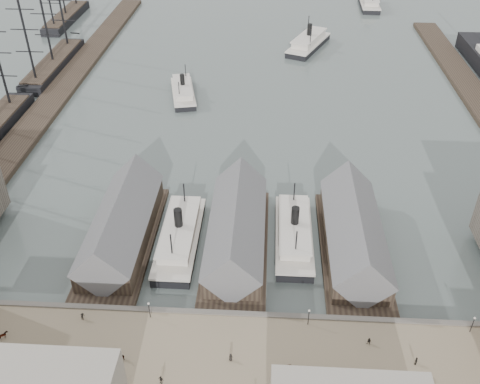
{
  "coord_description": "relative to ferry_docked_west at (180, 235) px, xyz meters",
  "views": [
    {
      "loc": [
        6.24,
        -75.76,
        80.19
      ],
      "look_at": [
        0.0,
        30.0,
        6.0
      ],
      "focal_mm": 40.0,
      "sensor_mm": 36.0,
      "label": 1
    }
  ],
  "objects": [
    {
      "name": "ground",
      "position": [
        13.0,
        -17.08,
        -2.42
      ],
      "size": [
        900.0,
        900.0,
        0.0
      ],
      "primitive_type": "plane",
      "color": "#4A5653",
      "rests_on": "ground"
    },
    {
      "name": "quay",
      "position": [
        13.0,
        -37.08,
        -1.42
      ],
      "size": [
        180.0,
        30.0,
        2.0
      ],
      "primitive_type": "cube",
      "color": "#7D6D54",
      "rests_on": "ground"
    },
    {
      "name": "seawall",
      "position": [
        13.0,
        -22.28,
        -1.27
      ],
      "size": [
        180.0,
        1.2,
        2.3
      ],
      "primitive_type": "cube",
      "color": "#59544C",
      "rests_on": "ground"
    },
    {
      "name": "west_wharf",
      "position": [
        -55.0,
        82.92,
        -1.62
      ],
      "size": [
        10.0,
        220.0,
        1.6
      ],
      "primitive_type": "cube",
      "color": "#2D231C",
      "rests_on": "ground"
    },
    {
      "name": "ferry_shed_west",
      "position": [
        -13.0,
        -0.2,
        2.22
      ],
      "size": [
        14.0,
        42.0,
        12.6
      ],
      "color": "#2D231C",
      "rests_on": "ground"
    },
    {
      "name": "ferry_shed_center",
      "position": [
        13.0,
        -0.2,
        2.22
      ],
      "size": [
        14.0,
        42.0,
        12.6
      ],
      "color": "#2D231C",
      "rests_on": "ground"
    },
    {
      "name": "ferry_shed_east",
      "position": [
        39.0,
        -0.2,
        2.22
      ],
      "size": [
        14.0,
        42.0,
        12.6
      ],
      "color": "#2D231C",
      "rests_on": "ground"
    },
    {
      "name": "lamp_post_near_w",
      "position": [
        -2.0,
        -24.08,
        2.29
      ],
      "size": [
        0.44,
        0.44,
        3.92
      ],
      "color": "black",
      "rests_on": "quay"
    },
    {
      "name": "lamp_post_near_e",
      "position": [
        28.0,
        -24.08,
        2.29
      ],
      "size": [
        0.44,
        0.44,
        3.92
      ],
      "color": "black",
      "rests_on": "quay"
    },
    {
      "name": "lamp_post_far_e",
      "position": [
        58.0,
        -24.08,
        2.29
      ],
      "size": [
        0.44,
        0.44,
        3.92
      ],
      "color": "black",
      "rests_on": "quay"
    },
    {
      "name": "ferry_docked_west",
      "position": [
        0.0,
        0.0,
        0.0
      ],
      "size": [
        8.68,
        28.92,
        10.33
      ],
      "color": "black",
      "rests_on": "ground"
    },
    {
      "name": "ferry_docked_east",
      "position": [
        26.0,
        2.68,
        -0.09
      ],
      "size": [
        8.36,
        27.85,
        9.95
      ],
      "color": "black",
      "rests_on": "ground"
    },
    {
      "name": "ferry_open_near",
      "position": [
        -10.86,
        78.81,
        -0.37
      ],
      "size": [
        12.4,
        25.54,
        8.76
      ],
      "rotation": [
        0.0,
        0.0,
        0.21
      ],
      "color": "black",
      "rests_on": "ground"
    },
    {
      "name": "ferry_open_mid",
      "position": [
        35.19,
        129.88,
        0.16
      ],
      "size": [
        20.57,
        31.94,
        10.99
      ],
      "rotation": [
        0.0,
        0.0,
        -0.4
      ],
      "color": "black",
      "rests_on": "ground"
    },
    {
      "name": "ferry_open_far",
      "position": [
        69.39,
        193.77,
        0.09
      ],
      "size": [
        10.07,
        30.29,
        10.71
      ],
      "rotation": [
        0.0,
        0.0,
        -0.04
      ],
      "color": "black",
      "rests_on": "ground"
    },
    {
      "name": "sailing_ship_mid",
      "position": [
        -64.58,
        100.56,
        0.16
      ],
      "size": [
        8.76,
        50.61,
        36.01
      ],
      "color": "black",
      "rests_on": "ground"
    },
    {
      "name": "sailing_ship_far",
      "position": [
        -79.31,
        160.14,
        0.08
      ],
      "size": [
        8.41,
        46.75,
        34.59
      ],
      "color": "black",
      "rests_on": "ground"
    },
    {
      "name": "horse_cart_center",
      "position": [
        -6.08,
        -34.31,
        0.38
      ],
      "size": [
        4.96,
        2.3,
        1.56
      ],
      "rotation": [
        0.0,
        0.0,
        1.33
      ],
      "color": "black",
      "rests_on": "quay"
    },
    {
      "name": "horse_cart_right",
      "position": [
        25.26,
        -35.83,
        0.34
      ],
      "size": [
        4.74,
        2.92,
        1.43
      ],
      "rotation": [
        0.0,
        0.0,
        1.92
      ],
      "color": "black",
      "rests_on": "quay"
    },
    {
      "name": "pedestrian_2",
      "position": [
        -14.64,
        -25.4,
        0.4
      ],
      "size": [
        0.9,
        1.19,
        1.64
      ],
      "primitive_type": "imported",
      "rotation": [
        0.0,
        0.0,
        1.26
      ],
      "color": "black",
      "rests_on": "quay"
    },
    {
      "name": "pedestrian_3",
      "position": [
        2.68,
        -38.32,
        0.43
      ],
      "size": [
        1.08,
        0.71,
        1.7
      ],
      "primitive_type": "imported",
      "rotation": [
        0.0,
        0.0,
        5.97
      ],
      "color": "black",
      "rests_on": "quay"
    },
    {
      "name": "pedestrian_4",
      "position": [
        14.08,
        -33.07,
        0.39
      ],
      "size": [
        0.95,
        0.85,
        1.62
      ],
      "primitive_type": "imported",
      "rotation": [
        0.0,
        0.0,
        0.54
      ],
      "color": "black",
      "rests_on": "quay"
    },
    {
      "name": "pedestrian_6",
      "position": [
        38.78,
        -28.17,
        0.37
      ],
      "size": [
        0.96,
        0.9,
        1.58
      ],
      "primitive_type": "imported",
      "rotation": [
        0.0,
        0.0,
        5.74
      ],
      "color": "black",
      "rests_on": "quay"
    },
    {
      "name": "pedestrian_8",
      "position": [
        46.36,
        -31.96,
        0.46
      ],
      "size": [
        0.56,
        1.08,
        1.75
      ],
      "primitive_type": "imported",
      "rotation": [
        0.0,
        0.0,
        4.58
      ],
      "color": "black",
      "rests_on": "quay"
    }
  ]
}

